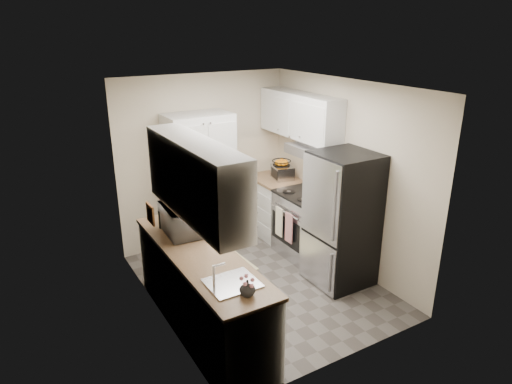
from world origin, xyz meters
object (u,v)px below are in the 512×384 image
at_px(electric_range, 305,223).
at_px(toaster_oven, 282,172).
at_px(refrigerator, 342,219).
at_px(microwave, 183,219).
at_px(pantry_cabinet, 200,184).
at_px(wine_bottle, 161,217).

distance_m(electric_range, toaster_oven, 0.92).
bearing_deg(refrigerator, toaster_oven, 85.17).
relative_size(electric_range, toaster_oven, 3.25).
height_order(refrigerator, microwave, refrigerator).
bearing_deg(pantry_cabinet, wine_bottle, -133.45).
xyz_separation_m(pantry_cabinet, refrigerator, (1.14, -1.73, -0.15)).
bearing_deg(pantry_cabinet, electric_range, -38.22).
bearing_deg(toaster_oven, pantry_cabinet, -175.24).
relative_size(pantry_cabinet, refrigerator, 1.18).
height_order(microwave, toaster_oven, microwave).
bearing_deg(microwave, pantry_cabinet, -28.73).
bearing_deg(microwave, wine_bottle, 36.70).
distance_m(pantry_cabinet, wine_bottle, 1.34).
distance_m(electric_range, refrigerator, 0.88).
bearing_deg(electric_range, microwave, -171.31).
height_order(pantry_cabinet, refrigerator, pantry_cabinet).
height_order(pantry_cabinet, wine_bottle, pantry_cabinet).
relative_size(microwave, toaster_oven, 1.66).
distance_m(refrigerator, wine_bottle, 2.20).
relative_size(pantry_cabinet, toaster_oven, 5.74).
bearing_deg(toaster_oven, wine_bottle, -147.22).
height_order(refrigerator, toaster_oven, refrigerator).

